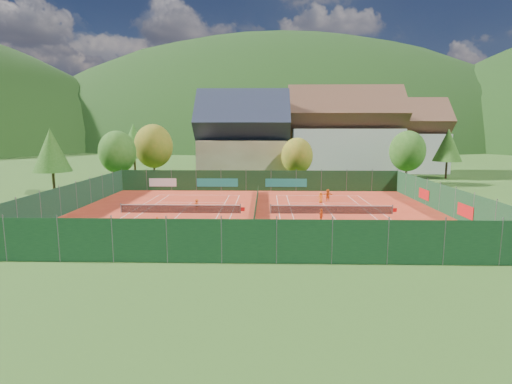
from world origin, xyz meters
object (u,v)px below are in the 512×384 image
(hotel_block_a, at_px, (344,137))
(player_right_far_b, at_px, (328,195))
(player_left_mid, at_px, (177,228))
(player_left_near, at_px, (157,224))
(player_right_near, at_px, (321,216))
(player_right_far_a, at_px, (321,197))
(ball_hopper, at_px, (412,238))
(chalet, at_px, (243,142))
(player_left_far, at_px, (197,204))
(hotel_block_b, at_px, (403,140))

(hotel_block_a, xyz_separation_m, player_right_far_b, (-7.23, -28.42, -6.62))
(hotel_block_a, bearing_deg, player_left_mid, -116.33)
(player_left_near, distance_m, player_right_near, 15.12)
(player_right_far_a, bearing_deg, ball_hopper, 85.42)
(hotel_block_a, bearing_deg, player_right_far_a, -105.64)
(chalet, height_order, player_left_far, chalet)
(chalet, bearing_deg, player_right_far_a, -65.37)
(ball_hopper, bearing_deg, player_right_far_a, 104.29)
(player_left_far, bearing_deg, chalet, -79.35)
(ball_hopper, xyz_separation_m, player_right_far_a, (-4.57, 17.93, 0.10))
(hotel_block_a, bearing_deg, player_left_far, -123.53)
(player_right_far_b, bearing_deg, ball_hopper, 90.38)
(chalet, distance_m, player_left_far, 28.95)
(player_right_near, bearing_deg, hotel_block_a, 12.19)
(chalet, bearing_deg, player_left_mid, -94.90)
(player_right_far_a, bearing_deg, player_left_near, 22.07)
(player_left_far, height_order, player_right_near, player_right_near)
(hotel_block_b, bearing_deg, player_right_far_b, -120.24)
(player_left_far, bearing_deg, player_left_mid, 109.12)
(hotel_block_b, relative_size, player_left_mid, 12.95)
(hotel_block_b, bearing_deg, player_right_near, -116.07)
(chalet, bearing_deg, player_left_near, -98.25)
(player_left_near, bearing_deg, ball_hopper, -23.91)
(hotel_block_b, relative_size, player_left_far, 14.49)
(player_left_near, bearing_deg, player_right_far_b, 27.94)
(chalet, relative_size, player_left_near, 13.14)
(player_left_mid, xyz_separation_m, player_left_far, (-0.23, 11.10, -0.07))
(player_right_near, xyz_separation_m, player_right_far_b, (2.42, 11.93, 0.06))
(hotel_block_b, bearing_deg, hotel_block_a, -150.26)
(player_right_far_b, bearing_deg, chalet, -72.53)
(player_left_near, relative_size, player_left_mid, 0.92)
(hotel_block_a, xyz_separation_m, player_left_far, (-22.59, -34.09, -6.79))
(player_right_near, relative_size, player_right_far_b, 0.93)
(player_left_near, bearing_deg, player_right_far_a, 27.63)
(hotel_block_b, height_order, player_right_far_b, hotel_block_b)
(hotel_block_b, distance_m, player_right_near, 54.15)
(hotel_block_b, distance_m, player_right_far_b, 42.56)
(player_left_near, bearing_deg, player_right_near, -1.27)
(hotel_block_b, bearing_deg, player_left_far, -131.00)
(chalet, relative_size, hotel_block_a, 0.75)
(hotel_block_a, distance_m, player_left_mid, 50.86)
(hotel_block_a, xyz_separation_m, ball_hopper, (-3.68, -47.39, -6.83))
(player_right_near, bearing_deg, player_right_far_b, 14.18)
(player_right_far_a, bearing_deg, player_left_far, -0.98)
(chalet, relative_size, player_right_far_a, 12.33)
(hotel_block_b, distance_m, player_left_near, 64.54)
(player_right_near, bearing_deg, hotel_block_b, -0.42)
(ball_hopper, xyz_separation_m, player_right_far_b, (-3.55, 18.97, 0.21))
(hotel_block_b, height_order, player_left_near, hotel_block_b)
(player_left_far, relative_size, player_right_far_b, 0.78)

